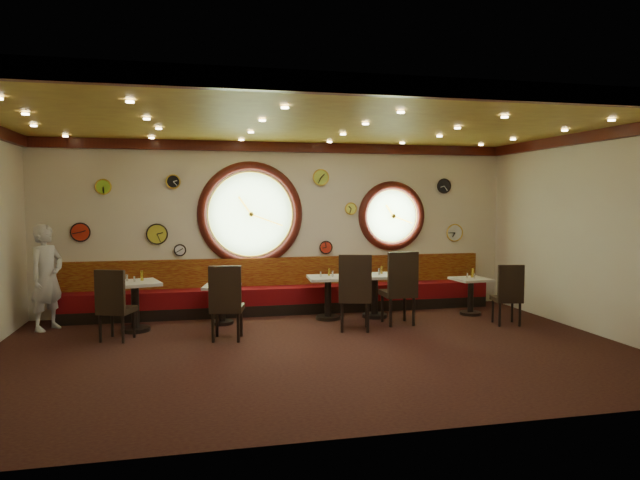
# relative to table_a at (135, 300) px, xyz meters

# --- Properties ---
(floor) EXTENTS (9.00, 6.00, 0.00)m
(floor) POSITION_rel_table_a_xyz_m (2.59, -1.77, -0.51)
(floor) COLOR black
(floor) RESTS_ON ground
(ceiling) EXTENTS (9.00, 6.00, 0.02)m
(ceiling) POSITION_rel_table_a_xyz_m (2.59, -1.77, 2.69)
(ceiling) COLOR gold
(ceiling) RESTS_ON wall_back
(wall_back) EXTENTS (9.00, 0.02, 3.20)m
(wall_back) POSITION_rel_table_a_xyz_m (2.59, 1.23, 1.09)
(wall_back) COLOR beige
(wall_back) RESTS_ON floor
(wall_front) EXTENTS (9.00, 0.02, 3.20)m
(wall_front) POSITION_rel_table_a_xyz_m (2.59, -4.77, 1.09)
(wall_front) COLOR beige
(wall_front) RESTS_ON floor
(wall_right) EXTENTS (0.02, 6.00, 3.20)m
(wall_right) POSITION_rel_table_a_xyz_m (7.09, -1.77, 1.09)
(wall_right) COLOR beige
(wall_right) RESTS_ON floor
(molding_back) EXTENTS (9.00, 0.10, 0.18)m
(molding_back) POSITION_rel_table_a_xyz_m (2.59, 1.18, 2.60)
(molding_back) COLOR #390F0A
(molding_back) RESTS_ON wall_back
(molding_front) EXTENTS (9.00, 0.10, 0.18)m
(molding_front) POSITION_rel_table_a_xyz_m (2.59, -4.72, 2.60)
(molding_front) COLOR #390F0A
(molding_front) RESTS_ON wall_back
(molding_right) EXTENTS (0.10, 6.00, 0.18)m
(molding_right) POSITION_rel_table_a_xyz_m (7.04, -1.77, 2.60)
(molding_right) COLOR #390F0A
(molding_right) RESTS_ON wall_back
(banquette_base) EXTENTS (8.00, 0.55, 0.20)m
(banquette_base) POSITION_rel_table_a_xyz_m (2.59, 0.95, -0.41)
(banquette_base) COLOR black
(banquette_base) RESTS_ON floor
(banquette_seat) EXTENTS (8.00, 0.55, 0.30)m
(banquette_seat) POSITION_rel_table_a_xyz_m (2.59, 0.95, -0.16)
(banquette_seat) COLOR #59070C
(banquette_seat) RESTS_ON banquette_base
(banquette_back) EXTENTS (8.00, 0.10, 0.55)m
(banquette_back) POSITION_rel_table_a_xyz_m (2.59, 1.17, 0.24)
(banquette_back) COLOR #631007
(banquette_back) RESTS_ON wall_back
(porthole_left_glass) EXTENTS (1.66, 0.02, 1.66)m
(porthole_left_glass) POSITION_rel_table_a_xyz_m (1.99, 1.22, 1.34)
(porthole_left_glass) COLOR #8BB96F
(porthole_left_glass) RESTS_ON wall_back
(porthole_left_frame) EXTENTS (1.98, 0.18, 1.98)m
(porthole_left_frame) POSITION_rel_table_a_xyz_m (1.99, 1.21, 1.34)
(porthole_left_frame) COLOR #390F0A
(porthole_left_frame) RESTS_ON wall_back
(porthole_left_ring) EXTENTS (1.61, 0.03, 1.61)m
(porthole_left_ring) POSITION_rel_table_a_xyz_m (1.99, 1.18, 1.34)
(porthole_left_ring) COLOR gold
(porthole_left_ring) RESTS_ON wall_back
(porthole_right_glass) EXTENTS (1.10, 0.02, 1.10)m
(porthole_right_glass) POSITION_rel_table_a_xyz_m (4.79, 1.22, 1.29)
(porthole_right_glass) COLOR #8BB96F
(porthole_right_glass) RESTS_ON wall_back
(porthole_right_frame) EXTENTS (1.38, 0.18, 1.38)m
(porthole_right_frame) POSITION_rel_table_a_xyz_m (4.79, 1.21, 1.29)
(porthole_right_frame) COLOR #390F0A
(porthole_right_frame) RESTS_ON wall_back
(porthole_right_ring) EXTENTS (1.09, 0.03, 1.09)m
(porthole_right_ring) POSITION_rel_table_a_xyz_m (4.79, 1.18, 1.29)
(porthole_right_ring) COLOR gold
(porthole_right_ring) RESTS_ON wall_back
(wall_clock_0) EXTENTS (0.28, 0.03, 0.28)m
(wall_clock_0) POSITION_rel_table_a_xyz_m (5.89, 1.19, 1.89)
(wall_clock_0) COLOR black
(wall_clock_0) RESTS_ON wall_back
(wall_clock_1) EXTENTS (0.26, 0.03, 0.26)m
(wall_clock_1) POSITION_rel_table_a_xyz_m (-0.61, 1.19, 1.84)
(wall_clock_1) COLOR #94D42A
(wall_clock_1) RESTS_ON wall_back
(wall_clock_2) EXTENTS (0.24, 0.03, 0.24)m
(wall_clock_2) POSITION_rel_table_a_xyz_m (0.59, 1.19, 1.94)
(wall_clock_2) COLOR black
(wall_clock_2) RESTS_ON wall_back
(wall_clock_3) EXTENTS (0.20, 0.03, 0.20)m
(wall_clock_3) POSITION_rel_table_a_xyz_m (0.69, 1.19, 0.69)
(wall_clock_3) COLOR white
(wall_clock_3) RESTS_ON wall_back
(wall_clock_4) EXTENTS (0.30, 0.03, 0.30)m
(wall_clock_4) POSITION_rel_table_a_xyz_m (3.34, 1.19, 2.04)
(wall_clock_4) COLOR #B0CE40
(wall_clock_4) RESTS_ON wall_back
(wall_clock_5) EXTENTS (0.22, 0.03, 0.22)m
(wall_clock_5) POSITION_rel_table_a_xyz_m (3.94, 1.19, 1.44)
(wall_clock_5) COLOR #ECF351
(wall_clock_5) RESTS_ON wall_back
(wall_clock_6) EXTENTS (0.36, 0.03, 0.36)m
(wall_clock_6) POSITION_rel_table_a_xyz_m (0.29, 1.19, 0.99)
(wall_clock_6) COLOR gold
(wall_clock_6) RESTS_ON wall_back
(wall_clock_7) EXTENTS (0.34, 0.03, 0.34)m
(wall_clock_7) POSITION_rel_table_a_xyz_m (6.14, 1.19, 0.94)
(wall_clock_7) COLOR silver
(wall_clock_7) RESTS_ON wall_back
(wall_clock_8) EXTENTS (0.24, 0.03, 0.24)m
(wall_clock_8) POSITION_rel_table_a_xyz_m (3.44, 1.19, 0.69)
(wall_clock_8) COLOR red
(wall_clock_8) RESTS_ON wall_back
(wall_clock_9) EXTENTS (0.32, 0.03, 0.32)m
(wall_clock_9) POSITION_rel_table_a_xyz_m (-1.01, 1.19, 1.04)
(wall_clock_9) COLOR red
(wall_clock_9) RESTS_ON wall_back
(table_a) EXTENTS (0.90, 0.90, 0.81)m
(table_a) POSITION_rel_table_a_xyz_m (0.00, 0.00, 0.00)
(table_a) COLOR black
(table_a) RESTS_ON floor
(table_b) EXTENTS (0.71, 0.71, 0.67)m
(table_b) POSITION_rel_table_a_xyz_m (1.40, 0.24, -0.09)
(table_b) COLOR black
(table_b) RESTS_ON floor
(table_c) EXTENTS (0.74, 0.74, 0.76)m
(table_c) POSITION_rel_table_a_xyz_m (3.25, 0.22, -0.03)
(table_c) COLOR black
(table_c) RESTS_ON floor
(table_d) EXTENTS (0.71, 0.71, 0.78)m
(table_d) POSITION_rel_table_a_xyz_m (4.12, 0.19, -0.02)
(table_d) COLOR black
(table_d) RESTS_ON floor
(table_e) EXTENTS (0.67, 0.67, 0.68)m
(table_e) POSITION_rel_table_a_xyz_m (5.92, 0.02, -0.08)
(table_e) COLOR black
(table_e) RESTS_ON floor
(chair_a) EXTENTS (0.59, 0.59, 0.67)m
(chair_a) POSITION_rel_table_a_xyz_m (-0.25, -0.64, 0.11)
(chair_a) COLOR black
(chair_a) RESTS_ON floor
(chair_b) EXTENTS (0.57, 0.57, 0.71)m
(chair_b) POSITION_rel_table_a_xyz_m (1.39, -0.99, 0.15)
(chair_b) COLOR black
(chair_b) RESTS_ON floor
(chair_c) EXTENTS (0.64, 0.64, 0.77)m
(chair_c) POSITION_rel_table_a_xyz_m (3.45, -0.80, 0.21)
(chair_c) COLOR black
(chair_c) RESTS_ON floor
(chair_d) EXTENTS (0.53, 0.53, 0.78)m
(chair_d) POSITION_rel_table_a_xyz_m (4.32, -0.54, 0.21)
(chair_d) COLOR black
(chair_d) RESTS_ON floor
(chair_e) EXTENTS (0.51, 0.51, 0.64)m
(chair_e) POSITION_rel_table_a_xyz_m (6.09, -0.97, 0.08)
(chair_e) COLOR black
(chair_e) RESTS_ON floor
(condiment_a_salt) EXTENTS (0.04, 0.04, 0.11)m
(condiment_a_salt) POSITION_rel_table_a_xyz_m (-0.13, 0.09, 0.35)
(condiment_a_salt) COLOR silver
(condiment_a_salt) RESTS_ON table_a
(condiment_b_salt) EXTENTS (0.04, 0.04, 0.10)m
(condiment_b_salt) POSITION_rel_table_a_xyz_m (1.36, 0.28, 0.21)
(condiment_b_salt) COLOR silver
(condiment_b_salt) RESTS_ON table_b
(condiment_c_salt) EXTENTS (0.03, 0.03, 0.10)m
(condiment_c_salt) POSITION_rel_table_a_xyz_m (3.12, 0.23, 0.30)
(condiment_c_salt) COLOR silver
(condiment_c_salt) RESTS_ON table_c
(condiment_d_salt) EXTENTS (0.03, 0.03, 0.09)m
(condiment_d_salt) POSITION_rel_table_a_xyz_m (4.04, 0.26, 0.31)
(condiment_d_salt) COLOR #B9B9BD
(condiment_d_salt) RESTS_ON table_d
(condiment_a_pepper) EXTENTS (0.03, 0.03, 0.09)m
(condiment_a_pepper) POSITION_rel_table_a_xyz_m (-0.00, -0.02, 0.34)
(condiment_a_pepper) COLOR silver
(condiment_a_pepper) RESTS_ON table_a
(condiment_b_pepper) EXTENTS (0.03, 0.03, 0.09)m
(condiment_b_pepper) POSITION_rel_table_a_xyz_m (1.45, 0.23, 0.20)
(condiment_b_pepper) COLOR silver
(condiment_b_pepper) RESTS_ON table_b
(condiment_c_pepper) EXTENTS (0.04, 0.04, 0.10)m
(condiment_c_pepper) POSITION_rel_table_a_xyz_m (3.33, 0.18, 0.31)
(condiment_c_pepper) COLOR silver
(condiment_c_pepper) RESTS_ON table_c
(condiment_d_pepper) EXTENTS (0.04, 0.04, 0.11)m
(condiment_d_pepper) POSITION_rel_table_a_xyz_m (4.18, 0.15, 0.33)
(condiment_d_pepper) COLOR #B8B7BC
(condiment_d_pepper) RESTS_ON table_d
(condiment_a_bottle) EXTENTS (0.05, 0.05, 0.16)m
(condiment_a_bottle) POSITION_rel_table_a_xyz_m (0.11, 0.10, 0.38)
(condiment_a_bottle) COLOR gold
(condiment_a_bottle) RESTS_ON table_a
(condiment_b_bottle) EXTENTS (0.05, 0.05, 0.16)m
(condiment_b_bottle) POSITION_rel_table_a_xyz_m (1.48, 0.30, 0.24)
(condiment_b_bottle) COLOR #C37D2D
(condiment_b_bottle) RESTS_ON table_b
(condiment_c_bottle) EXTENTS (0.04, 0.04, 0.14)m
(condiment_c_bottle) POSITION_rel_table_a_xyz_m (3.29, 0.31, 0.32)
(condiment_c_bottle) COLOR gold
(condiment_c_bottle) RESTS_ON table_c
(condiment_d_bottle) EXTENTS (0.05, 0.05, 0.14)m
(condiment_d_bottle) POSITION_rel_table_a_xyz_m (4.27, 0.27, 0.34)
(condiment_d_bottle) COLOR gold
(condiment_d_bottle) RESTS_ON table_d
(condiment_e_salt) EXTENTS (0.04, 0.04, 0.10)m
(condiment_e_salt) POSITION_rel_table_a_xyz_m (5.84, 0.02, 0.22)
(condiment_e_salt) COLOR silver
(condiment_e_salt) RESTS_ON table_e
(condiment_e_pepper) EXTENTS (0.03, 0.03, 0.09)m
(condiment_e_pepper) POSITION_rel_table_a_xyz_m (5.96, -0.03, 0.22)
(condiment_e_pepper) COLOR silver
(condiment_e_pepper) RESTS_ON table_e
(condiment_e_bottle) EXTENTS (0.05, 0.05, 0.17)m
(condiment_e_bottle) POSITION_rel_table_a_xyz_m (5.98, 0.10, 0.26)
(condiment_e_bottle) COLOR gold
(condiment_e_bottle) RESTS_ON table_e
(waiter) EXTENTS (0.69, 0.75, 1.72)m
(waiter) POSITION_rel_table_a_xyz_m (-1.41, 0.43, 0.35)
(waiter) COLOR silver
(waiter) RESTS_ON floor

